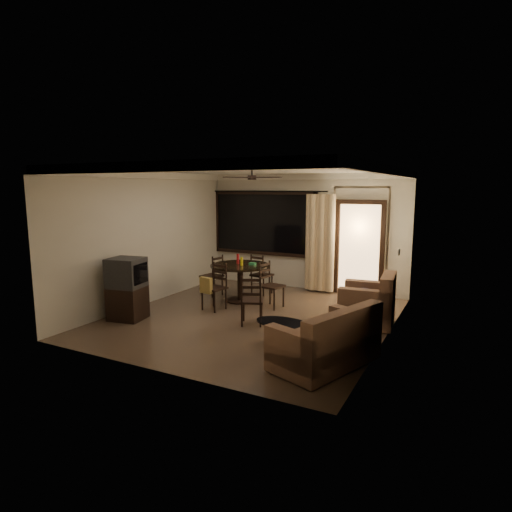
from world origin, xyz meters
The scene contains 12 objects.
ground centered at (0.00, 0.00, 0.00)m, with size 5.50×5.50×0.00m, color #7F6651.
room_shell centered at (0.59, 1.77, 1.83)m, with size 5.50×6.70×5.50m.
dining_table centered at (-0.80, 0.96, 0.64)m, with size 1.30×1.30×1.03m.
dining_chair_west centered at (-1.62, 1.10, 0.28)m, with size 0.48×0.48×0.95m.
dining_chair_east centered at (0.03, 0.81, 0.28)m, with size 0.48×0.48×0.95m.
dining_chair_south centered at (-0.94, 0.11, 0.31)m, with size 0.48×0.53×0.95m.
dining_chair_north centered at (-0.67, 1.73, 0.28)m, with size 0.48×0.48×0.95m.
tv_cabinet centered at (-2.05, -1.17, 0.59)m, with size 0.70×0.65×1.17m.
sofa centered at (2.01, -1.53, 0.34)m, with size 1.32×1.76×0.84m.
armchair centered at (2.11, 0.60, 0.38)m, with size 1.01×1.01×0.93m.
coffee_table centered at (1.09, -1.05, 0.25)m, with size 0.86×0.51×0.38m.
side_chair centered at (0.19, -0.38, 0.28)m, with size 0.54×0.54×0.93m.
Camera 1 is at (3.71, -7.02, 2.46)m, focal length 30.00 mm.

